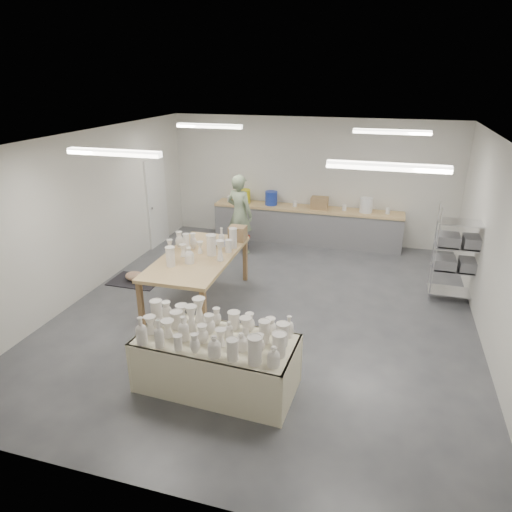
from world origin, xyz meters
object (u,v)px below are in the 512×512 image
(potter, at_px, (240,214))
(red_stool, at_px, (244,237))
(drying_table, at_px, (216,359))
(work_table, at_px, (202,254))

(potter, relative_size, red_stool, 4.97)
(drying_table, xyz_separation_m, work_table, (-1.13, 2.31, 0.49))
(work_table, bearing_deg, potter, 91.44)
(potter, height_order, red_stool, potter)
(drying_table, bearing_deg, work_table, 118.81)
(work_table, relative_size, potter, 1.34)
(work_table, height_order, red_stool, work_table)
(work_table, xyz_separation_m, red_stool, (-0.12, 2.81, -0.66))
(drying_table, height_order, potter, potter)
(drying_table, relative_size, potter, 1.16)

